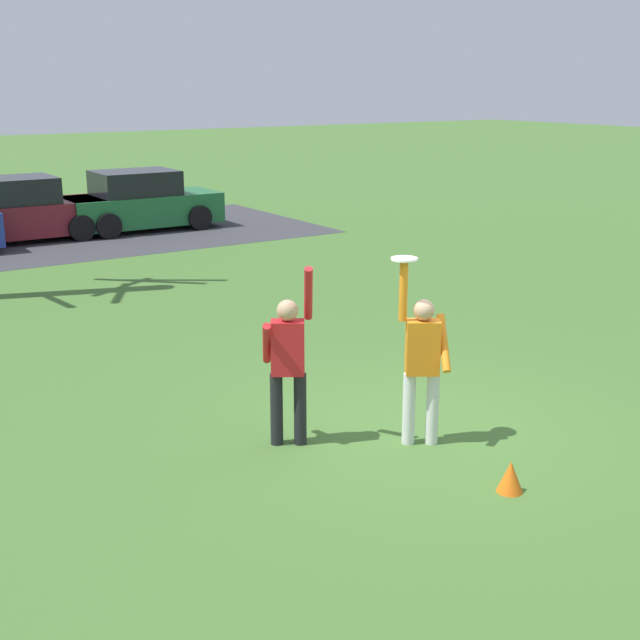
{
  "coord_description": "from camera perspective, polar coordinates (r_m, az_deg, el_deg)",
  "views": [
    {
      "loc": [
        -6.01,
        -7.02,
        3.89
      ],
      "look_at": [
        -0.84,
        0.81,
        1.27
      ],
      "focal_mm": 48.05,
      "sensor_mm": 36.0,
      "label": 1
    }
  ],
  "objects": [
    {
      "name": "person_catcher",
      "position": [
        9.35,
        6.83,
        -2.62
      ],
      "size": [
        0.58,
        0.53,
        2.08
      ],
      "rotation": [
        0.0,
        0.0,
        2.57
      ],
      "color": "silver",
      "rests_on": "ground_plane"
    },
    {
      "name": "person_defender",
      "position": [
        9.28,
        -2.15,
        -2.67
      ],
      "size": [
        0.65,
        0.62,
        2.04
      ],
      "rotation": [
        0.0,
        0.0,
        5.71
      ],
      "color": "black",
      "rests_on": "ground_plane"
    },
    {
      "name": "parked_car_maroon",
      "position": [
        22.92,
        -19.51,
        6.8
      ],
      "size": [
        4.11,
        2.06,
        1.59
      ],
      "rotation": [
        0.0,
        0.0,
        -0.01
      ],
      "color": "maroon",
      "rests_on": "ground_plane"
    },
    {
      "name": "field_cone_orange",
      "position": [
        8.71,
        12.56,
        -10.15
      ],
      "size": [
        0.26,
        0.26,
        0.32
      ],
      "primitive_type": "cone",
      "color": "orange",
      "rests_on": "ground_plane"
    },
    {
      "name": "frisbee_disc",
      "position": [
        9.04,
        5.63,
        4.07
      ],
      "size": [
        0.28,
        0.28,
        0.02
      ],
      "primitive_type": "cylinder",
      "color": "white",
      "rests_on": "person_catcher"
    },
    {
      "name": "ground_plane",
      "position": [
        10.03,
        6.64,
        -7.31
      ],
      "size": [
        120.0,
        120.0,
        0.0
      ],
      "primitive_type": "plane",
      "color": "#426B2D"
    },
    {
      "name": "parked_car_green",
      "position": [
        23.79,
        -11.89,
        7.65
      ],
      "size": [
        4.11,
        2.06,
        1.59
      ],
      "rotation": [
        0.0,
        0.0,
        -0.01
      ],
      "color": "#1E6633",
      "rests_on": "ground_plane"
    }
  ]
}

